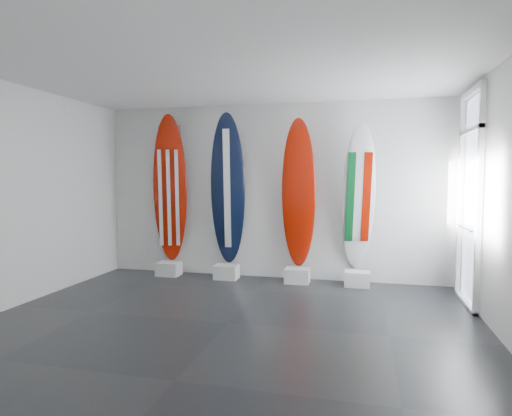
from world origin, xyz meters
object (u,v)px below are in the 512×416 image
(surfboard_usa, at_px, (170,189))
(surfboard_swiss, at_px, (299,194))
(surfboard_navy, at_px, (228,190))
(surfboard_italy, at_px, (359,198))

(surfboard_usa, relative_size, surfboard_swiss, 1.06)
(surfboard_navy, bearing_deg, surfboard_italy, -8.74)
(surfboard_usa, height_order, surfboard_navy, surfboard_usa)
(surfboard_swiss, xyz_separation_m, surfboard_italy, (0.97, 0.00, -0.06))
(surfboard_navy, xyz_separation_m, surfboard_italy, (2.20, 0.00, -0.12))
(surfboard_navy, height_order, surfboard_swiss, surfboard_navy)
(surfboard_navy, xyz_separation_m, surfboard_swiss, (1.23, 0.00, -0.06))
(surfboard_navy, distance_m, surfboard_italy, 2.20)
(surfboard_navy, bearing_deg, surfboard_usa, 171.26)
(surfboard_usa, height_order, surfboard_italy, surfboard_usa)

